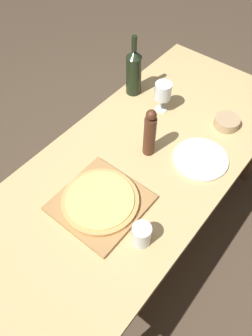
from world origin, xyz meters
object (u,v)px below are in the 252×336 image
Objects in this scene: pizza at (100,200)px; small_bowl at (227,122)px; pepper_mill at (150,134)px; wine_bottle at (134,71)px; wine_glass at (163,92)px.

pizza is 0.76m from small_bowl.
wine_bottle is at bearing 137.44° from pepper_mill.
pizza is at bearing -77.77° from wine_glass.
pizza is at bearing -104.04° from small_bowl.
wine_bottle reaches higher than pepper_mill.
small_bowl is at bearing 18.33° from wine_glass.
wine_bottle is (-0.34, 0.65, 0.10)m from pizza.
wine_bottle is 2.02× the size of wine_glass.
wine_bottle is 1.29× the size of pepper_mill.
small_bowl reaches higher than pizza.
pepper_mill is 1.57× the size of wine_glass.
pepper_mill reaches higher than wine_glass.
pepper_mill is 0.44m from small_bowl.
small_bowl is (0.20, 0.38, -0.10)m from pepper_mill.
pizza is 0.37m from pepper_mill.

